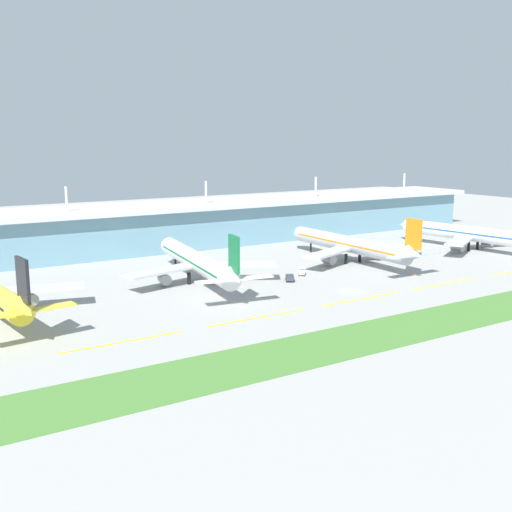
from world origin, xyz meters
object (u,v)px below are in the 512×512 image
airliner_farthest (470,234)px  baggage_cart (302,271)px  airliner_far_middle (351,245)px  safety_cone_nose_front (397,276)px  airliner_near_middle (197,262)px  pushback_tug (290,278)px  safety_cone_right_wingtip (415,275)px  safety_cone_left_wingtip (424,262)px

airliner_farthest → baggage_cart: 84.70m
airliner_far_middle → safety_cone_nose_front: airliner_far_middle is taller
airliner_near_middle → airliner_farthest: size_ratio=1.02×
airliner_far_middle → baggage_cart: airliner_far_middle is taller
pushback_tug → safety_cone_right_wingtip: pushback_tug is taller
airliner_far_middle → airliner_farthest: (57.25, -5.86, -0.00)m
airliner_far_middle → safety_cone_left_wingtip: airliner_far_middle is taller
airliner_near_middle → baggage_cart: size_ratio=17.66×
airliner_far_middle → safety_cone_left_wingtip: 26.80m
airliner_near_middle → safety_cone_left_wingtip: airliner_near_middle is taller
airliner_farthest → safety_cone_nose_front: 63.57m
pushback_tug → baggage_cart: baggage_cart is taller
pushback_tug → baggage_cart: bearing=30.6°
baggage_cart → safety_cone_left_wingtip: (48.56, -7.14, -0.91)m
baggage_cart → safety_cone_left_wingtip: size_ratio=5.67×
safety_cone_right_wingtip → airliner_near_middle: bearing=155.4°
safety_cone_nose_front → safety_cone_left_wingtip: bearing=24.5°
airliner_farthest → safety_cone_left_wingtip: (-35.96, -9.23, -6.10)m
airliner_farthest → airliner_far_middle: bearing=174.2°
pushback_tug → safety_cone_left_wingtip: bearing=-2.4°
safety_cone_left_wingtip → safety_cone_right_wingtip: same height
airliner_far_middle → pushback_tug: size_ratio=13.73×
pushback_tug → safety_cone_nose_front: size_ratio=7.15×
airliner_near_middle → safety_cone_left_wingtip: 83.34m
airliner_farthest → safety_cone_right_wingtip: bearing=-157.8°
airliner_far_middle → safety_cone_right_wingtip: airliner_far_middle is taller
baggage_cart → airliner_far_middle: bearing=16.3°
pushback_tug → safety_cone_nose_front: bearing=-22.2°
airliner_far_middle → safety_cone_nose_front: (-2.72, -26.05, -6.10)m
baggage_cart → safety_cone_nose_front: bearing=-36.4°
pushback_tug → safety_cone_left_wingtip: size_ratio=7.15×
airliner_near_middle → airliner_farthest: 117.69m
airliner_far_middle → safety_cone_right_wingtip: bearing=-83.7°
safety_cone_nose_front → safety_cone_right_wingtip: same height
airliner_far_middle → pushback_tug: 37.98m
safety_cone_right_wingtip → airliner_farthest: bearing=22.2°
airliner_near_middle → safety_cone_left_wingtip: size_ratio=100.12×
airliner_farthest → safety_cone_left_wingtip: 37.63m
baggage_cart → safety_cone_right_wingtip: size_ratio=5.67×
pushback_tug → safety_cone_right_wingtip: size_ratio=7.15×
baggage_cart → safety_cone_nose_front: baggage_cart is taller
airliner_near_middle → safety_cone_right_wingtip: size_ratio=100.12×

